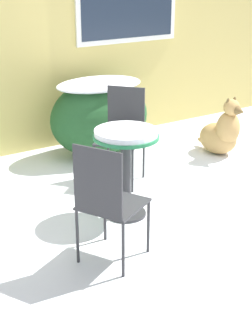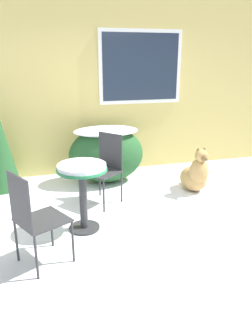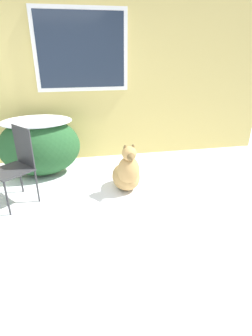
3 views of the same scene
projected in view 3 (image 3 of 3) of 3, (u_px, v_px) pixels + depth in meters
The scene contains 5 objects.
ground_plane at pixel (35, 237), 2.80m from camera, with size 16.00×16.00×0.00m, color white.
house_wall at pixel (40, 67), 4.11m from camera, with size 8.00×0.10×3.13m.
shrub_left at pixel (40, 145), 4.02m from camera, with size 1.22×0.83×0.91m.
patio_chair_near_table at pixel (17, 163), 3.26m from camera, with size 0.61×0.61×0.97m.
dog at pixel (127, 173), 3.62m from camera, with size 0.41×0.72×0.72m.
Camera 3 is at (0.53, -2.38, 1.83)m, focal length 28.00 mm.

